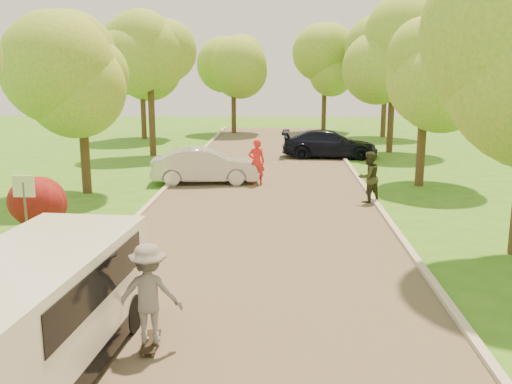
% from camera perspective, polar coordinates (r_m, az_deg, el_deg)
% --- Properties ---
extents(ground, '(100.00, 100.00, 0.00)m').
position_cam_1_polar(ground, '(10.76, -1.00, -14.01)').
color(ground, '#356C19').
rests_on(ground, ground).
extents(road, '(8.00, 60.00, 0.01)m').
position_cam_1_polar(road, '(18.28, 0.52, -2.90)').
color(road, '#4C4438').
rests_on(road, ground).
extents(curb_left, '(0.18, 60.00, 0.12)m').
position_cam_1_polar(curb_left, '(18.84, -11.90, -2.54)').
color(curb_left, '#B2AD9E').
rests_on(curb_left, ground).
extents(curb_right, '(0.18, 60.00, 0.12)m').
position_cam_1_polar(curb_right, '(18.58, 13.12, -2.81)').
color(curb_right, '#B2AD9E').
rests_on(curb_right, ground).
extents(street_sign, '(0.55, 0.06, 2.17)m').
position_cam_1_polar(street_sign, '(15.40, -22.13, -0.69)').
color(street_sign, '#59595E').
rests_on(street_sign, ground).
extents(red_shrub, '(1.70, 1.70, 1.95)m').
position_cam_1_polar(red_shrub, '(17.04, -21.48, -1.09)').
color(red_shrub, '#382619').
rests_on(red_shrub, ground).
extents(tree_l_midb, '(4.30, 4.20, 6.62)m').
position_cam_1_polar(tree_l_midb, '(22.88, -16.75, 11.22)').
color(tree_l_midb, '#382619').
rests_on(tree_l_midb, ground).
extents(tree_l_far, '(4.92, 4.80, 7.79)m').
position_cam_1_polar(tree_l_far, '(32.42, -10.23, 13.20)').
color(tree_l_far, '#382619').
rests_on(tree_l_far, ground).
extents(tree_r_midb, '(4.51, 4.40, 7.01)m').
position_cam_1_polar(tree_r_midb, '(24.39, 17.09, 11.91)').
color(tree_r_midb, '#382619').
rests_on(tree_r_midb, ground).
extents(tree_r_far, '(5.33, 5.20, 8.34)m').
position_cam_1_polar(tree_r_far, '(34.31, 14.03, 13.57)').
color(tree_r_far, '#382619').
rests_on(tree_r_far, ground).
extents(tree_bg_a, '(5.12, 5.00, 7.72)m').
position_cam_1_polar(tree_bg_a, '(40.75, -11.09, 12.68)').
color(tree_bg_a, '#382619').
rests_on(tree_bg_a, ground).
extents(tree_bg_b, '(5.12, 5.00, 7.95)m').
position_cam_1_polar(tree_bg_b, '(42.35, 13.20, 12.87)').
color(tree_bg_b, '#382619').
rests_on(tree_bg_b, ground).
extents(tree_bg_c, '(4.92, 4.80, 7.33)m').
position_cam_1_polar(tree_bg_c, '(43.78, -1.99, 12.46)').
color(tree_bg_c, '#382619').
rests_on(tree_bg_c, ground).
extents(tree_bg_d, '(5.12, 5.00, 7.72)m').
position_cam_1_polar(tree_bg_d, '(45.79, 7.20, 12.72)').
color(tree_bg_d, '#382619').
rests_on(tree_bg_d, ground).
extents(minivan, '(2.49, 5.50, 1.99)m').
position_cam_1_polar(minivan, '(9.59, -21.50, -11.37)').
color(minivan, white).
rests_on(minivan, ground).
extents(silver_sedan, '(4.69, 2.07, 1.50)m').
position_cam_1_polar(silver_sedan, '(24.36, -5.09, 2.62)').
color(silver_sedan, silver).
rests_on(silver_sedan, ground).
extents(dark_sedan, '(5.36, 2.46, 1.52)m').
position_cam_1_polar(dark_sedan, '(31.73, 7.38, 4.79)').
color(dark_sedan, black).
rests_on(dark_sedan, ground).
extents(longboard, '(0.32, 0.92, 0.11)m').
position_cam_1_polar(longboard, '(10.42, -10.47, -14.53)').
color(longboard, black).
rests_on(longboard, ground).
extents(skateboarder, '(1.18, 0.73, 1.76)m').
position_cam_1_polar(skateboarder, '(10.06, -10.67, -9.94)').
color(skateboarder, slate).
rests_on(skateboarder, longboard).
extents(person_striped, '(0.75, 0.54, 1.93)m').
position_cam_1_polar(person_striped, '(23.90, 0.05, 3.02)').
color(person_striped, red).
rests_on(person_striped, ground).
extents(person_olive, '(1.15, 1.10, 1.87)m').
position_cam_1_polar(person_olive, '(21.06, 11.19, 1.47)').
color(person_olive, '#2C2E1C').
rests_on(person_olive, ground).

